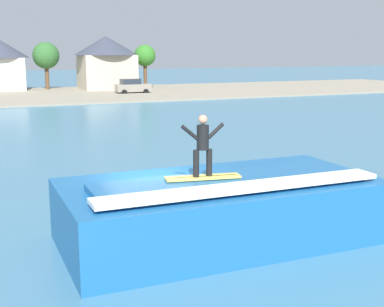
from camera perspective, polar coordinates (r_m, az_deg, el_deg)
ground_plane at (r=15.83m, az=-4.41°, el=-8.43°), size 260.00×260.00×0.00m
wave_crest at (r=14.93m, az=3.07°, el=-5.97°), size 8.71×4.28×1.92m
surfboard at (r=14.11m, az=1.18°, el=-2.57°), size 2.06×0.76×0.06m
surfer at (r=13.91m, az=1.17°, el=1.20°), size 1.23×0.32×1.64m
shoreline_bank at (r=63.96m, az=-18.80°, el=5.85°), size 120.00×23.55×0.17m
car_far_shore at (r=64.85m, az=-6.43°, el=7.19°), size 4.15×2.04×1.86m
house_gabled_white at (r=71.78m, az=-9.19°, el=9.88°), size 8.40×8.40×7.04m
tree_tall_bare at (r=72.63m, az=-15.43°, el=10.08°), size 3.46×3.46×6.28m
tree_short_bushy at (r=71.54m, az=-5.08°, el=10.37°), size 2.82×2.82×5.93m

